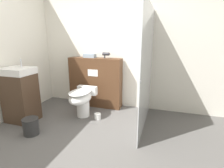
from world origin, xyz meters
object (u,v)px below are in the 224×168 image
object	(u,v)px
toilet	(82,99)
waste_bin	(31,126)
hair_drier	(106,54)
sink_vanity	(20,95)

from	to	relation	value
toilet	waste_bin	size ratio (longest dim) A/B	2.42
hair_drier	sink_vanity	bearing A→B (deg)	-139.87
sink_vanity	waste_bin	xyz separation A→B (m)	(0.49, -0.35, -0.36)
sink_vanity	waste_bin	size ratio (longest dim) A/B	4.25
toilet	sink_vanity	world-z (taller)	sink_vanity
toilet	waste_bin	xyz separation A→B (m)	(-0.47, -0.81, -0.22)
toilet	sink_vanity	size ratio (longest dim) A/B	0.57
sink_vanity	waste_bin	bearing A→B (deg)	-35.29
toilet	hair_drier	world-z (taller)	hair_drier
sink_vanity	hair_drier	world-z (taller)	hair_drier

